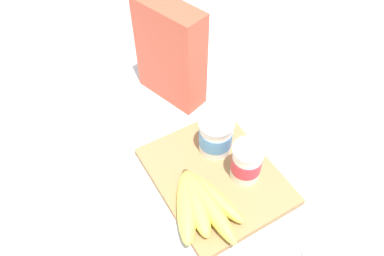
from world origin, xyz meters
The scene contains 6 objects.
ground_plane centered at (0.00, 0.00, 0.00)m, with size 2.40×2.40×0.00m, color silver.
cutting_board centered at (0.00, 0.00, 0.01)m, with size 0.29×0.24×0.02m, color #A37A4C.
cereal_box centered at (-0.28, 0.05, 0.13)m, with size 0.18×0.07×0.26m, color #D85138.
yogurt_cup_front centered at (-0.06, 0.04, 0.06)m, with size 0.08×0.08×0.09m.
yogurt_cup_back centered at (0.03, 0.05, 0.06)m, with size 0.07×0.07×0.09m.
banana_bunch centered at (0.05, -0.07, 0.04)m, with size 0.19×0.15×0.04m.
Camera 1 is at (0.36, -0.27, 0.70)m, focal length 35.47 mm.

